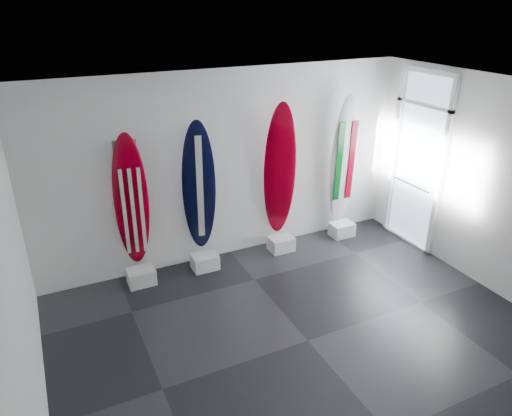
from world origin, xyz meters
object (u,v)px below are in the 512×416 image
surfboard_navy (199,188)px  surfboard_swiss (280,171)px  surfboard_italy (344,161)px  surfboard_usa (131,202)px

surfboard_navy → surfboard_swiss: (1.36, 0.00, 0.06)m
surfboard_swiss → surfboard_italy: size_ratio=1.01×
surfboard_usa → surfboard_swiss: 2.36m
surfboard_navy → surfboard_swiss: size_ratio=0.96×
surfboard_italy → surfboard_usa: bearing=-178.8°
surfboard_usa → surfboard_navy: surfboard_navy is taller
surfboard_navy → surfboard_italy: bearing=15.6°
surfboard_usa → surfboard_swiss: (2.36, 0.00, 0.09)m
surfboard_usa → surfboard_swiss: surfboard_swiss is taller
surfboard_usa → surfboard_swiss: bearing=7.4°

